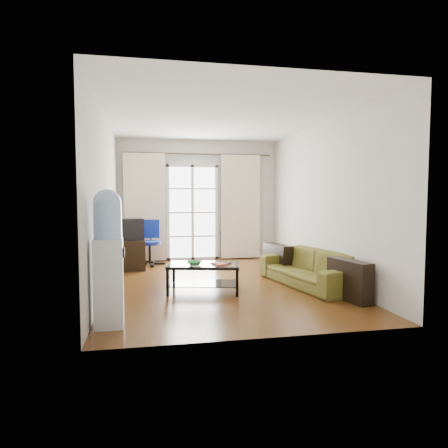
% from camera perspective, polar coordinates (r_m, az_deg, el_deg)
% --- Properties ---
extents(floor, '(5.20, 5.20, 0.00)m').
position_cam_1_polar(floor, '(6.68, -0.62, -8.48)').
color(floor, brown).
rests_on(floor, ground).
extents(ceiling, '(5.20, 5.20, 0.00)m').
position_cam_1_polar(ceiling, '(6.64, -0.63, 14.91)').
color(ceiling, white).
rests_on(ceiling, wall_back).
extents(wall_back, '(3.60, 0.02, 2.70)m').
position_cam_1_polar(wall_back, '(9.09, -3.64, 3.40)').
color(wall_back, silver).
rests_on(wall_back, floor).
extents(wall_front, '(3.60, 0.02, 2.70)m').
position_cam_1_polar(wall_front, '(3.99, 6.24, 2.64)').
color(wall_front, silver).
rests_on(wall_front, floor).
extents(wall_left, '(0.02, 5.20, 2.70)m').
position_cam_1_polar(wall_left, '(6.44, -16.60, 3.00)').
color(wall_left, silver).
rests_on(wall_left, floor).
extents(wall_right, '(0.02, 5.20, 2.70)m').
position_cam_1_polar(wall_right, '(7.08, 13.88, 3.13)').
color(wall_right, silver).
rests_on(wall_right, floor).
extents(french_door, '(1.16, 0.06, 2.15)m').
position_cam_1_polar(french_door, '(9.02, -4.53, 1.65)').
color(french_door, white).
rests_on(french_door, wall_back).
extents(curtain_rod, '(3.30, 0.04, 0.04)m').
position_cam_1_polar(curtain_rod, '(9.04, -3.58, 9.94)').
color(curtain_rod, '#4C3F2D').
rests_on(curtain_rod, wall_back).
extents(curtain_left, '(0.90, 0.07, 2.35)m').
position_cam_1_polar(curtain_left, '(8.89, -11.22, 2.36)').
color(curtain_left, '#F5E6C5').
rests_on(curtain_left, curtain_rod).
extents(curtain_right, '(0.90, 0.07, 2.35)m').
position_cam_1_polar(curtain_right, '(9.15, 2.38, 2.47)').
color(curtain_right, '#F5E6C5').
rests_on(curtain_right, curtain_rod).
extents(radiator, '(0.64, 0.12, 0.64)m').
position_cam_1_polar(radiator, '(9.20, 1.43, -2.95)').
color(radiator, gray).
rests_on(radiator, floor).
extents(sofa, '(2.24, 1.51, 0.57)m').
position_cam_1_polar(sofa, '(6.62, 11.97, -6.18)').
color(sofa, brown).
rests_on(sofa, floor).
extents(coffee_table, '(1.17, 0.84, 0.43)m').
position_cam_1_polar(coffee_table, '(6.05, -2.88, -7.11)').
color(coffee_table, silver).
rests_on(coffee_table, floor).
extents(bowl, '(0.27, 0.27, 0.06)m').
position_cam_1_polar(bowl, '(5.92, -4.23, -5.59)').
color(bowl, '#338E42').
rests_on(bowl, coffee_table).
extents(book, '(0.34, 0.36, 0.02)m').
position_cam_1_polar(book, '(5.88, -1.39, -5.80)').
color(book, maroon).
rests_on(book, coffee_table).
extents(remote, '(0.16, 0.12, 0.02)m').
position_cam_1_polar(remote, '(5.97, 0.45, -5.68)').
color(remote, black).
rests_on(remote, coffee_table).
extents(tv_stand, '(0.60, 0.84, 0.58)m').
position_cam_1_polar(tv_stand, '(8.19, -13.26, -4.19)').
color(tv_stand, black).
rests_on(tv_stand, floor).
extents(crt_tv, '(0.54, 0.55, 0.42)m').
position_cam_1_polar(crt_tv, '(8.07, -13.31, -0.71)').
color(crt_tv, black).
rests_on(crt_tv, tv_stand).
extents(task_chair, '(0.73, 0.73, 0.95)m').
position_cam_1_polar(task_chair, '(8.54, -10.52, -3.90)').
color(task_chair, black).
rests_on(task_chair, floor).
extents(water_cooler, '(0.33, 0.32, 1.52)m').
position_cam_1_polar(water_cooler, '(4.55, -16.20, -4.33)').
color(water_cooler, silver).
rests_on(water_cooler, floor).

